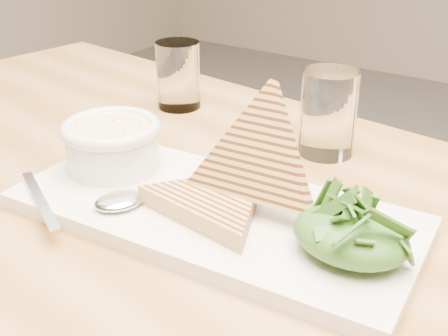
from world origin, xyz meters
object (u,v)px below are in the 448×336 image
Objects in this scene: table_top at (106,225)px; platter at (213,212)px; glass_near at (178,75)px; soup_bowl at (113,150)px; glass_far at (328,113)px.

platter is at bearing 23.89° from table_top.
table_top is 12.28× the size of glass_near.
glass_near reaches higher than soup_bowl.
platter is 3.84× the size of glass_far.
glass_far is (0.25, -0.03, 0.00)m from glass_near.
platter is at bearing -96.18° from glass_far.
platter is 0.22m from glass_far.
platter is (0.11, 0.05, 0.03)m from table_top.
table_top is 0.32m from glass_near.
platter reaches higher than table_top.
glass_near is 0.26m from glass_far.
platter is at bearing -2.72° from soup_bowl.
table_top is 0.30m from glass_far.
table_top is at bearing -66.02° from glass_near.
soup_bowl is at bearing 177.28° from platter.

